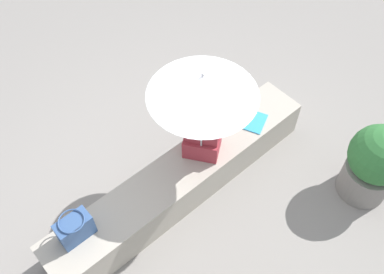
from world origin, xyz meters
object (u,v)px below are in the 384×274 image
(person_seated, at_px, (203,125))
(magazine, at_px, (255,122))
(parasol, at_px, (203,85))
(planter_far, at_px, (375,163))
(handbag_black, at_px, (75,228))

(person_seated, height_order, magazine, person_seated)
(parasol, distance_m, magazine, 1.25)
(person_seated, relative_size, planter_far, 1.00)
(person_seated, xyz_separation_m, handbag_black, (-1.41, 0.03, -0.25))
(handbag_black, bearing_deg, parasol, -4.54)
(magazine, bearing_deg, person_seated, 146.27)
(person_seated, height_order, handbag_black, person_seated)
(handbag_black, xyz_separation_m, magazine, (2.06, -0.13, -0.13))
(person_seated, height_order, parasol, parasol)
(person_seated, bearing_deg, handbag_black, 178.70)
(parasol, xyz_separation_m, magazine, (0.73, -0.03, -1.01))
(handbag_black, xyz_separation_m, planter_far, (2.53, -1.26, -0.09))
(magazine, bearing_deg, parasol, 152.95)
(person_seated, bearing_deg, magazine, -8.86)
(parasol, height_order, magazine, parasol)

